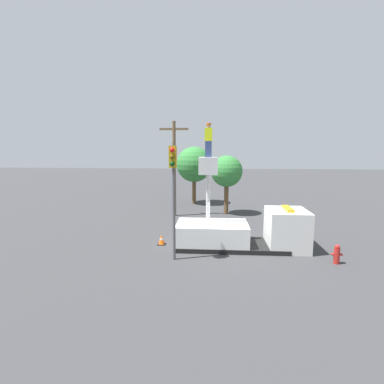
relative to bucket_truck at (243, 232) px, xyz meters
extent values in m
plane|color=#38383A|center=(-0.64, 0.00, -0.89)|extent=(120.00, 120.00, 0.00)
cube|color=black|center=(-0.64, 0.00, -0.77)|extent=(5.92, 2.42, 0.24)
cube|color=silver|center=(-1.67, 0.00, -0.22)|extent=(3.85, 2.36, 1.32)
cube|color=silver|center=(2.32, 0.00, 0.17)|extent=(2.07, 2.36, 2.12)
cube|color=black|center=(3.36, 0.00, 0.60)|extent=(0.03, 2.01, 0.85)
cube|color=orange|center=(2.32, 0.00, 1.30)|extent=(0.36, 1.42, 0.14)
cylinder|color=silver|center=(-1.91, 0.00, 1.82)|extent=(0.22, 0.22, 2.77)
cube|color=silver|center=(-1.91, 0.00, 3.56)|extent=(1.00, 1.00, 0.90)
cube|color=navy|center=(-1.91, 0.00, 4.43)|extent=(0.34, 0.26, 0.84)
cube|color=#D1E519|center=(-1.91, 0.00, 5.18)|extent=(0.40, 0.26, 0.66)
sphere|color=tan|center=(-1.91, 0.00, 5.62)|extent=(0.23, 0.23, 0.23)
cylinder|color=orange|center=(-1.91, 0.00, 5.71)|extent=(0.26, 0.26, 0.09)
cylinder|color=#515156|center=(-3.49, -2.02, 1.93)|extent=(0.14, 0.14, 5.63)
cube|color=#B79314|center=(-3.49, -2.23, 4.09)|extent=(0.34, 0.28, 1.00)
sphere|color=red|center=(-3.49, -2.41, 4.40)|extent=(0.22, 0.22, 0.22)
sphere|color=#503C07|center=(-3.49, -2.41, 4.09)|extent=(0.22, 0.22, 0.22)
sphere|color=#083710|center=(-3.49, -2.41, 3.78)|extent=(0.22, 0.22, 0.22)
cylinder|color=#B2231E|center=(4.17, -2.01, -0.51)|extent=(0.27, 0.27, 0.74)
sphere|color=#B2231E|center=(4.17, -2.01, -0.07)|extent=(0.23, 0.23, 0.23)
cylinder|color=#B2231E|center=(3.97, -2.01, -0.44)|extent=(0.12, 0.11, 0.11)
cylinder|color=#B2231E|center=(4.36, -2.01, -0.44)|extent=(0.12, 0.11, 0.11)
cube|color=black|center=(-4.50, 0.17, -0.87)|extent=(0.45, 0.45, 0.03)
cone|color=orange|center=(-4.50, 0.17, -0.60)|extent=(0.37, 0.37, 0.57)
cylinder|color=white|center=(-4.50, 0.17, -0.57)|extent=(0.19, 0.19, 0.08)
cylinder|color=brown|center=(-3.47, 12.58, 0.42)|extent=(0.36, 0.36, 2.61)
sphere|color=#337F38|center=(-3.47, 12.58, 2.90)|extent=(3.35, 3.35, 3.35)
cylinder|color=brown|center=(-0.57, 8.23, 0.42)|extent=(0.36, 0.36, 2.62)
sphere|color=#337F38|center=(-0.57, 8.23, 2.61)|extent=(2.53, 2.53, 2.53)
cylinder|color=brown|center=(-4.68, 7.30, 2.80)|extent=(0.26, 0.26, 7.38)
cube|color=brown|center=(-4.68, 7.30, 5.89)|extent=(2.20, 0.16, 0.16)
camera|label=1|loc=(-1.64, -15.85, 4.53)|focal=28.00mm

